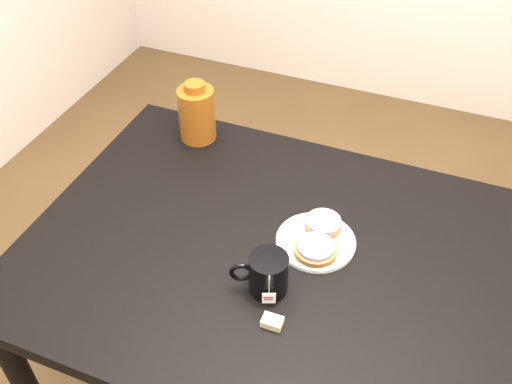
% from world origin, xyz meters
% --- Properties ---
extents(table, '(1.40, 0.90, 0.75)m').
position_xyz_m(table, '(0.00, 0.00, 0.67)').
color(table, black).
rests_on(table, ground_plane).
extents(plate, '(0.20, 0.20, 0.01)m').
position_xyz_m(plate, '(-0.01, 0.06, 0.76)').
color(plate, white).
rests_on(plate, table).
extents(bagel_back, '(0.11, 0.11, 0.03)m').
position_xyz_m(bagel_back, '(-0.00, 0.11, 0.77)').
color(bagel_back, brown).
rests_on(bagel_back, plate).
extents(bagel_front, '(0.14, 0.14, 0.03)m').
position_xyz_m(bagel_front, '(0.00, 0.02, 0.77)').
color(bagel_front, brown).
rests_on(bagel_front, plate).
extents(mug, '(0.14, 0.12, 0.10)m').
position_xyz_m(mug, '(-0.07, -0.11, 0.80)').
color(mug, black).
rests_on(mug, table).
extents(teabag_pouch, '(0.05, 0.03, 0.02)m').
position_xyz_m(teabag_pouch, '(-0.02, -0.20, 0.76)').
color(teabag_pouch, '#C6B793').
rests_on(teabag_pouch, table).
extents(bagel_package, '(0.14, 0.14, 0.19)m').
position_xyz_m(bagel_package, '(-0.47, 0.35, 0.84)').
color(bagel_package, '#5D2C0C').
rests_on(bagel_package, table).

